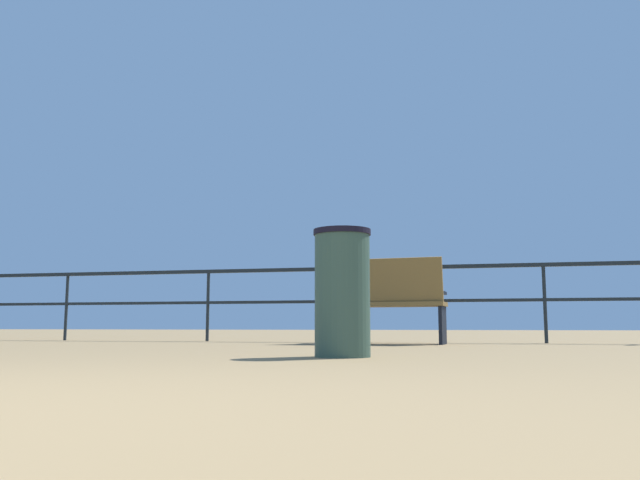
% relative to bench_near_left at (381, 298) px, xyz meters
% --- Properties ---
extents(pier_railing, '(18.12, 0.05, 1.00)m').
position_rel_bench_near_left_xyz_m(pier_railing, '(-0.32, 0.86, 0.20)').
color(pier_railing, black).
rests_on(pier_railing, ground_plane).
extents(bench_near_left, '(1.53, 0.75, 1.00)m').
position_rel_bench_near_left_xyz_m(bench_near_left, '(0.00, 0.00, 0.00)').
color(bench_near_left, brown).
rests_on(bench_near_left, ground_plane).
extents(trash_bin, '(0.41, 0.41, 0.90)m').
position_rel_bench_near_left_xyz_m(trash_bin, '(0.17, -3.19, -0.09)').
color(trash_bin, '#334D3F').
rests_on(trash_bin, ground_plane).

